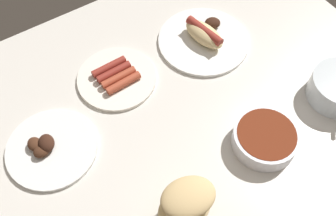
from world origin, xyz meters
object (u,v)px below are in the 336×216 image
at_px(bread_stack, 186,204).
at_px(plate_grilled_meat, 50,148).
at_px(bowl_chili, 265,138).
at_px(plate_hotdog_assembled, 204,37).
at_px(plate_sausages, 117,77).

bearing_deg(bread_stack, plate_grilled_meat, 121.00).
relative_size(plate_grilled_meat, bowl_chili, 1.40).
height_order(bread_stack, plate_hotdog_assembled, bread_stack).
relative_size(plate_sausages, bowl_chili, 1.36).
bearing_deg(plate_sausages, plate_grilled_meat, -157.54).
distance_m(bread_stack, bowl_chili, 0.25).
bearing_deg(bread_stack, plate_hotdog_assembled, 49.50).
bearing_deg(bowl_chili, plate_grilled_meat, 148.80).
height_order(plate_hotdog_assembled, plate_grilled_meat, plate_hotdog_assembled).
distance_m(plate_hotdog_assembled, plate_grilled_meat, 0.50).
distance_m(plate_grilled_meat, bowl_chili, 0.50).
relative_size(plate_hotdog_assembled, plate_grilled_meat, 1.18).
height_order(bread_stack, plate_grilled_meat, bread_stack).
bearing_deg(plate_grilled_meat, plate_sausages, 22.46).
relative_size(plate_hotdog_assembled, plate_sausages, 1.22).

